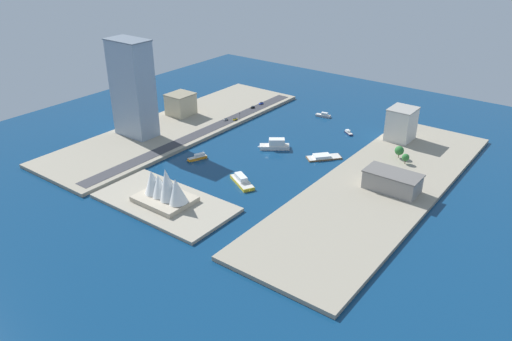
{
  "coord_description": "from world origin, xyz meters",
  "views": [
    {
      "loc": [
        -195.29,
        271.78,
        153.09
      ],
      "look_at": [
        -12.93,
        29.91,
        2.75
      ],
      "focal_mm": 35.5,
      "sensor_mm": 36.0,
      "label": 1
    }
  ],
  "objects": [
    {
      "name": "sedan_silver",
      "position": [
        64.63,
        -30.72,
        3.36
      ],
      "size": [
        1.95,
        4.37,
        1.54
      ],
      "color": "black",
      "rests_on": "road_strip"
    },
    {
      "name": "ferry_white_commuter",
      "position": [
        1.3,
        -12.74,
        3.02
      ],
      "size": [
        22.07,
        19.25,
        7.75
      ],
      "color": "silver",
      "rests_on": "ground_plane"
    },
    {
      "name": "ground_plane",
      "position": [
        0.0,
        0.0,
        0.0
      ],
      "size": [
        440.0,
        440.0,
        0.0
      ],
      "primitive_type": "plane",
      "color": "navy"
    },
    {
      "name": "tower_tall_glass",
      "position": [
        100.41,
        33.84,
        39.34
      ],
      "size": [
        32.85,
        19.37,
        73.7
      ],
      "color": "#8C9EB2",
      "rests_on": "quay_east"
    },
    {
      "name": "road_strip",
      "position": [
        62.52,
        0.0,
        2.53
      ],
      "size": [
        10.97,
        228.0,
        0.15
      ],
      "primitive_type": "cube",
      "color": "#38383D",
      "rests_on": "quay_east"
    },
    {
      "name": "quay_east",
      "position": [
        88.03,
        0.0,
        1.23
      ],
      "size": [
        70.0,
        240.0,
        2.46
      ],
      "primitive_type": "cube",
      "color": "#9E937F",
      "rests_on": "ground_plane"
    },
    {
      "name": "park_tree_cluster",
      "position": [
        -83.01,
        -45.41,
        7.69
      ],
      "size": [
        13.07,
        12.1,
        8.75
      ],
      "color": "brown",
      "rests_on": "quay_west"
    },
    {
      "name": "hatchback_blue",
      "position": [
        65.67,
        -81.95,
        3.44
      ],
      "size": [
        1.89,
        4.99,
        1.72
      ],
      "color": "black",
      "rests_on": "road_strip"
    },
    {
      "name": "suv_black",
      "position": [
        65.28,
        -68.94,
        3.41
      ],
      "size": [
        2.05,
        4.26,
        1.67
      ],
      "color": "black",
      "rests_on": "road_strip"
    },
    {
      "name": "peninsula_point",
      "position": [
        6.7,
        94.57,
        1.0
      ],
      "size": [
        85.94,
        44.14,
        2.0
      ],
      "primitive_type": "cube",
      "color": "#A89E89",
      "rests_on": "ground_plane"
    },
    {
      "name": "opera_landmark",
      "position": [
        6.0,
        94.57,
        10.74
      ],
      "size": [
        34.41,
        25.41,
        22.73
      ],
      "color": "#BCAD93",
      "rests_on": "peninsula_point"
    },
    {
      "name": "quay_west",
      "position": [
        -88.03,
        0.0,
        1.23
      ],
      "size": [
        70.0,
        240.0,
        2.46
      ],
      "primitive_type": "cube",
      "color": "#9E937F",
      "rests_on": "ground_plane"
    },
    {
      "name": "yacht_sleek_gray",
      "position": [
        7.03,
        -93.46,
        1.42
      ],
      "size": [
        14.51,
        6.17,
        4.01
      ],
      "color": "#999EA3",
      "rests_on": "ground_plane"
    },
    {
      "name": "hotel_broad_white",
      "position": [
        -67.66,
        -80.13,
        14.87
      ],
      "size": [
        18.73,
        21.43,
        24.76
      ],
      "color": "silver",
      "rests_on": "quay_west"
    },
    {
      "name": "barge_flat_brown",
      "position": [
        -36.23,
        -18.99,
        1.15
      ],
      "size": [
        22.77,
        24.44,
        2.97
      ],
      "color": "brown",
      "rests_on": "ground_plane"
    },
    {
      "name": "patrol_launch_navy",
      "position": [
        -28.83,
        -71.51,
        1.08
      ],
      "size": [
        9.45,
        7.79,
        2.93
      ],
      "color": "#1E284C",
      "rests_on": "ground_plane"
    },
    {
      "name": "traffic_light_waterfront",
      "position": [
        55.63,
        -38.44,
        6.8
      ],
      "size": [
        0.36,
        0.36,
        6.5
      ],
      "color": "black",
      "rests_on": "quay_east"
    },
    {
      "name": "office_block_beige",
      "position": [
        104.98,
        -19.27,
        11.65
      ],
      "size": [
        19.7,
        21.51,
        18.31
      ],
      "color": "#C6B793",
      "rests_on": "quay_east"
    },
    {
      "name": "water_taxi_orange",
      "position": [
        34.35,
        36.16,
        1.62
      ],
      "size": [
        8.51,
        15.31,
        4.11
      ],
      "color": "orange",
      "rests_on": "ground_plane"
    },
    {
      "name": "taxi_yellow_cab",
      "position": [
        58.69,
        -35.87,
        3.42
      ],
      "size": [
        1.87,
        4.39,
        1.67
      ],
      "color": "black",
      "rests_on": "road_strip"
    },
    {
      "name": "carpark_squat_concrete",
      "position": [
        -96.03,
        0.36,
        8.48
      ],
      "size": [
        34.13,
        17.95,
        11.97
      ],
      "color": "gray",
      "rests_on": "quay_west"
    },
    {
      "name": "ferry_yellow_fast",
      "position": [
        -13.81,
        46.25,
        1.94
      ],
      "size": [
        23.9,
        17.79,
        5.51
      ],
      "color": "yellow",
      "rests_on": "ground_plane"
    }
  ]
}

